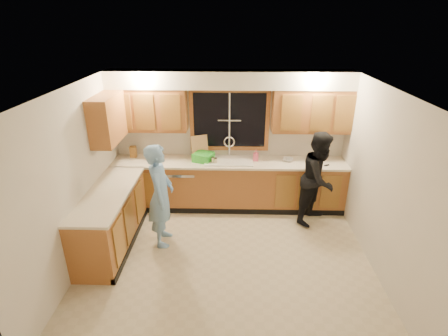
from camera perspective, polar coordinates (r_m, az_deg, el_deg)
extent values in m
plane|color=beige|center=(5.38, 0.49, -14.63)|extent=(4.20, 4.20, 0.00)
plane|color=white|center=(4.31, 0.61, 12.48)|extent=(4.20, 4.20, 0.00)
plane|color=silver|center=(6.47, 0.88, 4.84)|extent=(4.20, 0.00, 4.20)
plane|color=silver|center=(5.19, -23.33, -2.10)|extent=(0.00, 3.80, 3.80)
plane|color=silver|center=(5.13, 24.73, -2.66)|extent=(0.00, 3.80, 3.80)
cube|color=#A76430|center=(6.51, 0.80, -2.79)|extent=(4.20, 0.60, 0.88)
cube|color=#A76430|center=(5.73, -17.90, -7.99)|extent=(0.60, 1.90, 0.88)
cube|color=#F0E4CA|center=(6.30, 0.82, 0.90)|extent=(4.20, 0.63, 0.04)
cube|color=#F0E4CA|center=(5.51, -18.34, -3.90)|extent=(0.63, 1.90, 0.04)
cube|color=#A76430|center=(6.33, -12.29, 9.30)|extent=(1.35, 0.33, 0.75)
cube|color=#A76430|center=(6.30, 14.13, 9.05)|extent=(1.35, 0.33, 0.75)
cube|color=#A76430|center=(5.91, -18.49, 7.61)|extent=(0.33, 0.90, 0.75)
cube|color=white|center=(6.04, 0.92, 14.23)|extent=(4.20, 0.35, 0.30)
cube|color=black|center=(6.36, 0.90, 7.81)|extent=(1.30, 0.01, 1.00)
cube|color=#A76430|center=(6.23, 0.93, 12.52)|extent=(1.44, 0.03, 0.07)
cube|color=#A76430|center=(6.52, 0.87, 3.25)|extent=(1.44, 0.03, 0.07)
cube|color=#A76430|center=(6.40, -5.30, 7.80)|extent=(0.07, 0.03, 1.00)
cube|color=#A76430|center=(6.38, 7.11, 7.68)|extent=(0.07, 0.03, 1.00)
cube|color=white|center=(6.30, 0.82, 1.20)|extent=(0.86, 0.52, 0.03)
cube|color=white|center=(6.35, -1.08, 0.47)|extent=(0.38, 0.42, 0.18)
cube|color=white|center=(6.34, 2.71, 0.43)|extent=(0.38, 0.42, 0.18)
cylinder|color=silver|center=(6.44, 0.86, 3.12)|extent=(0.04, 0.04, 0.28)
torus|color=silver|center=(6.39, 0.86, 4.29)|extent=(0.21, 0.03, 0.21)
cube|color=white|center=(6.58, -6.64, -2.95)|extent=(0.60, 0.56, 0.82)
cube|color=white|center=(5.28, -19.86, -11.08)|extent=(0.58, 0.75, 0.90)
imported|color=#7DB1ED|center=(5.41, -10.31, -4.45)|extent=(0.43, 0.62, 1.65)
imported|color=black|center=(6.12, 15.29, -1.61)|extent=(0.97, 1.00, 1.63)
cube|color=#9E6A2B|center=(6.67, -14.60, 2.58)|extent=(0.12, 0.10, 0.21)
cube|color=tan|center=(6.44, -3.98, 3.52)|extent=(0.33, 0.21, 0.41)
cube|color=green|center=(6.31, -3.38, 1.81)|extent=(0.41, 0.40, 0.15)
imported|color=#D85272|center=(6.33, 5.22, 2.09)|extent=(0.10, 0.10, 0.21)
imported|color=silver|center=(6.42, 10.40, 1.35)|extent=(0.24, 0.24, 0.05)
cylinder|color=beige|center=(6.19, -1.88, 1.27)|extent=(0.08, 0.08, 0.12)
cylinder|color=beige|center=(6.17, -1.41, 1.14)|extent=(0.06, 0.06, 0.11)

